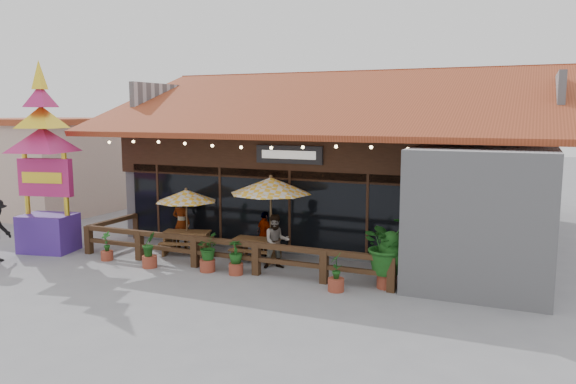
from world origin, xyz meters
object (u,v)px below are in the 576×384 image
at_px(picnic_table_left, 187,238).
at_px(thai_sign_tower, 43,145).
at_px(picnic_table_right, 257,246).
at_px(umbrella_right, 271,186).
at_px(tropical_plant, 388,246).
at_px(umbrella_left, 186,196).

distance_m(picnic_table_left, thai_sign_tower, 5.44).
bearing_deg(picnic_table_right, umbrella_right, 8.28).
distance_m(umbrella_right, picnic_table_left, 3.44).
bearing_deg(picnic_table_left, tropical_plant, -8.60).
distance_m(picnic_table_left, tropical_plant, 6.88).
distance_m(picnic_table_right, tropical_plant, 4.50).
height_order(picnic_table_left, tropical_plant, tropical_plant).
xyz_separation_m(umbrella_right, thai_sign_tower, (-7.16, -1.77, 1.17)).
relative_size(umbrella_left, umbrella_right, 0.74).
bearing_deg(umbrella_right, thai_sign_tower, -166.10).
bearing_deg(umbrella_right, umbrella_left, -178.23).
distance_m(umbrella_left, thai_sign_tower, 4.81).
relative_size(umbrella_left, thai_sign_tower, 0.33).
bearing_deg(thai_sign_tower, tropical_plant, 2.98).
height_order(umbrella_left, picnic_table_left, umbrella_left).
bearing_deg(picnic_table_right, thai_sign_tower, -165.73).
relative_size(umbrella_left, tropical_plant, 1.13).
distance_m(picnic_table_left, picnic_table_right, 2.47).
xyz_separation_m(umbrella_right, tropical_plant, (3.87, -1.20, -1.21)).
distance_m(umbrella_right, tropical_plant, 4.22).
height_order(picnic_table_left, picnic_table_right, picnic_table_left).
height_order(picnic_table_right, tropical_plant, tropical_plant).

